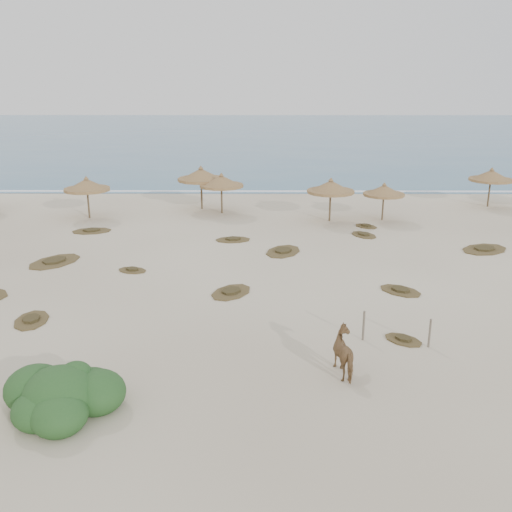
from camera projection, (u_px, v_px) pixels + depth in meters
name	position (u px, v px, depth m)	size (l,w,h in m)	color
ground	(232.00, 315.00, 23.00)	(160.00, 160.00, 0.00)	beige
ocean	(253.00, 135.00, 94.52)	(200.00, 100.00, 0.01)	#2D5E88
foam_line	(246.00, 191.00, 47.79)	(70.00, 0.60, 0.01)	white
palapa_1	(87.00, 185.00, 38.22)	(3.60, 3.60, 2.88)	brown
palapa_2	(221.00, 182.00, 39.55)	(3.80, 3.80, 2.87)	brown
palapa_3	(201.00, 175.00, 40.81)	(4.23, 4.23, 3.16)	brown
palapa_4	(384.00, 191.00, 37.69)	(2.82, 2.82, 2.56)	brown
palapa_5	(331.00, 187.00, 37.35)	(3.24, 3.24, 2.92)	brown
palapa_6	(491.00, 176.00, 41.62)	(4.09, 4.09, 2.92)	brown
horse	(347.00, 353.00, 18.29)	(0.78, 1.72, 1.45)	#946743
fence_post_near	(364.00, 326.00, 20.70)	(0.08, 0.08, 1.13)	#6C5F51
fence_post_far	(430.00, 333.00, 20.15)	(0.08, 0.08, 1.08)	#6C5F51
bush	(61.00, 396.00, 16.24)	(3.55, 3.12, 1.59)	#305826
scrub_1	(55.00, 261.00, 29.56)	(3.16, 3.55, 0.16)	brown
scrub_2	(132.00, 270.00, 28.24)	(1.71, 1.41, 0.16)	brown
scrub_3	(283.00, 251.00, 31.29)	(2.64, 3.09, 0.16)	brown
scrub_4	(400.00, 290.00, 25.54)	(2.30, 2.29, 0.16)	brown
scrub_5	(484.00, 249.00, 31.66)	(3.49, 3.19, 0.16)	brown
scrub_6	(92.00, 231.00, 35.44)	(2.64, 1.97, 0.16)	brown
scrub_7	(364.00, 235.00, 34.54)	(1.93, 2.21, 0.16)	brown
scrub_9	(231.00, 292.00, 25.37)	(2.42, 2.69, 0.16)	brown
scrub_10	(366.00, 226.00, 36.54)	(1.79, 1.82, 0.16)	brown
scrub_11	(31.00, 320.00, 22.45)	(1.52, 2.13, 0.16)	brown
scrub_12	(403.00, 339.00, 20.78)	(1.68, 1.66, 0.16)	brown
scrub_13	(233.00, 239.00, 33.54)	(2.21, 1.59, 0.16)	brown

